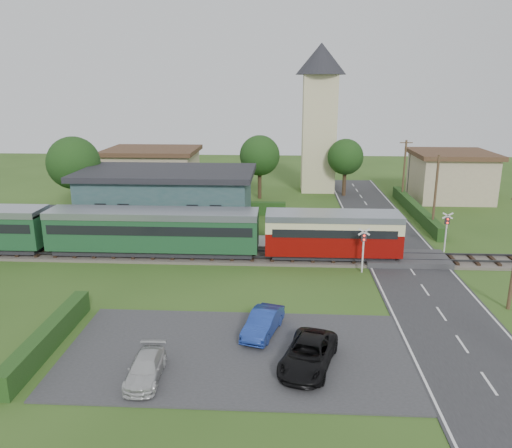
# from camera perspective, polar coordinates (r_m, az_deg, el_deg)

# --- Properties ---
(ground) EXTENTS (120.00, 120.00, 0.00)m
(ground) POSITION_cam_1_polar(r_m,az_deg,el_deg) (36.36, 1.84, -5.09)
(ground) COLOR #2D4C19
(railway_track) EXTENTS (76.00, 3.20, 0.49)m
(railway_track) POSITION_cam_1_polar(r_m,az_deg,el_deg) (38.19, 1.92, -3.87)
(railway_track) COLOR #4C443D
(railway_track) RESTS_ON ground
(road) EXTENTS (6.00, 70.00, 0.05)m
(road) POSITION_cam_1_polar(r_m,az_deg,el_deg) (37.51, 17.36, -5.12)
(road) COLOR #28282B
(road) RESTS_ON ground
(car_park) EXTENTS (17.00, 9.00, 0.08)m
(car_park) POSITION_cam_1_polar(r_m,az_deg,el_deg) (25.56, -2.29, -14.51)
(car_park) COLOR #333335
(car_park) RESTS_ON ground
(crossing_deck) EXTENTS (6.20, 3.40, 0.45)m
(crossing_deck) POSITION_cam_1_polar(r_m,az_deg,el_deg) (39.27, 16.70, -3.82)
(crossing_deck) COLOR #333335
(crossing_deck) RESTS_ON ground
(platform) EXTENTS (30.00, 3.00, 0.45)m
(platform) POSITION_cam_1_polar(r_m,az_deg,el_deg) (42.55, -11.58, -1.97)
(platform) COLOR gray
(platform) RESTS_ON ground
(equipment_hut) EXTENTS (2.30, 2.30, 2.55)m
(equipment_hut) POSITION_cam_1_polar(r_m,az_deg,el_deg) (44.82, -21.63, 0.16)
(equipment_hut) COLOR beige
(equipment_hut) RESTS_ON platform
(station_building) EXTENTS (16.00, 9.00, 5.30)m
(station_building) POSITION_cam_1_polar(r_m,az_deg,el_deg) (47.35, -10.01, 3.00)
(station_building) COLOR #2A4D4E
(station_building) RESTS_ON ground
(train) EXTENTS (43.20, 2.90, 3.40)m
(train) POSITION_cam_1_polar(r_m,az_deg,el_deg) (39.73, -16.10, -0.59)
(train) COLOR #232328
(train) RESTS_ON ground
(church_tower) EXTENTS (6.00, 6.00, 17.60)m
(church_tower) POSITION_cam_1_polar(r_m,az_deg,el_deg) (62.19, 7.29, 13.10)
(church_tower) COLOR beige
(church_tower) RESTS_ON ground
(house_west) EXTENTS (10.80, 8.80, 5.50)m
(house_west) POSITION_cam_1_polar(r_m,az_deg,el_deg) (61.87, -11.67, 5.96)
(house_west) COLOR tan
(house_west) RESTS_ON ground
(house_east) EXTENTS (8.80, 8.80, 5.50)m
(house_east) POSITION_cam_1_polar(r_m,az_deg,el_deg) (61.95, 21.34, 5.23)
(house_east) COLOR tan
(house_east) RESTS_ON ground
(hedge_carpark) EXTENTS (0.80, 9.00, 1.20)m
(hedge_carpark) POSITION_cam_1_polar(r_m,az_deg,el_deg) (27.77, -22.67, -11.90)
(hedge_carpark) COLOR #193814
(hedge_carpark) RESTS_ON ground
(hedge_roadside) EXTENTS (0.80, 18.00, 1.20)m
(hedge_roadside) POSITION_cam_1_polar(r_m,az_deg,el_deg) (53.22, 17.75, 1.57)
(hedge_roadside) COLOR #193814
(hedge_roadside) RESTS_ON ground
(hedge_station) EXTENTS (22.00, 0.80, 1.30)m
(hedge_station) POSITION_cam_1_polar(r_m,az_deg,el_deg) (52.09, -8.81, 1.90)
(hedge_station) COLOR #193814
(hedge_station) RESTS_ON ground
(tree_a) EXTENTS (5.20, 5.20, 8.00)m
(tree_a) POSITION_cam_1_polar(r_m,az_deg,el_deg) (52.79, -20.12, 6.55)
(tree_a) COLOR #332316
(tree_a) RESTS_ON ground
(tree_b) EXTENTS (4.60, 4.60, 7.34)m
(tree_b) POSITION_cam_1_polar(r_m,az_deg,el_deg) (57.59, 0.42, 7.82)
(tree_b) COLOR #332316
(tree_b) RESTS_ON ground
(tree_c) EXTENTS (4.20, 4.20, 6.78)m
(tree_c) POSITION_cam_1_polar(r_m,az_deg,el_deg) (60.01, 10.18, 7.55)
(tree_c) COLOR #332316
(tree_c) RESTS_ON ground
(utility_pole_c) EXTENTS (1.40, 0.22, 7.00)m
(utility_pole_c) POSITION_cam_1_polar(r_m,az_deg,el_deg) (46.94, 19.82, 3.36)
(utility_pole_c) COLOR #473321
(utility_pole_c) RESTS_ON ground
(utility_pole_d) EXTENTS (1.40, 0.22, 7.00)m
(utility_pole_d) POSITION_cam_1_polar(r_m,az_deg,el_deg) (58.33, 16.57, 5.89)
(utility_pole_d) COLOR #473321
(utility_pole_d) RESTS_ON ground
(crossing_signal_near) EXTENTS (0.84, 0.28, 3.28)m
(crossing_signal_near) POSITION_cam_1_polar(r_m,az_deg,el_deg) (35.72, 12.19, -2.20)
(crossing_signal_near) COLOR silver
(crossing_signal_near) RESTS_ON ground
(crossing_signal_far) EXTENTS (0.84, 0.28, 3.28)m
(crossing_signal_far) POSITION_cam_1_polar(r_m,az_deg,el_deg) (41.90, 20.96, -0.25)
(crossing_signal_far) COLOR silver
(crossing_signal_far) RESTS_ON ground
(streetlamp_west) EXTENTS (0.30, 0.30, 5.15)m
(streetlamp_west) POSITION_cam_1_polar(r_m,az_deg,el_deg) (59.38, -19.47, 5.24)
(streetlamp_west) COLOR #3F3F47
(streetlamp_west) RESTS_ON ground
(streetlamp_east) EXTENTS (0.30, 0.30, 5.15)m
(streetlamp_east) POSITION_cam_1_polar(r_m,az_deg,el_deg) (63.65, 17.10, 6.09)
(streetlamp_east) COLOR #3F3F47
(streetlamp_east) RESTS_ON ground
(car_on_road) EXTENTS (3.15, 1.28, 1.07)m
(car_on_road) POSITION_cam_1_polar(r_m,az_deg,el_deg) (48.82, 13.66, 0.63)
(car_on_road) COLOR navy
(car_on_road) RESTS_ON road
(car_park_blue) EXTENTS (2.32, 4.02, 1.25)m
(car_park_blue) POSITION_cam_1_polar(r_m,az_deg,el_deg) (26.94, 0.80, -11.21)
(car_park_blue) COLOR navy
(car_park_blue) RESTS_ON car_park
(car_park_silver) EXTENTS (1.55, 3.59, 1.03)m
(car_park_silver) POSITION_cam_1_polar(r_m,az_deg,el_deg) (23.82, -12.50, -15.81)
(car_park_silver) COLOR silver
(car_park_silver) RESTS_ON car_park
(car_park_dark) EXTENTS (3.30, 4.99, 1.27)m
(car_park_dark) POSITION_cam_1_polar(r_m,az_deg,el_deg) (24.22, 5.99, -14.58)
(car_park_dark) COLOR black
(car_park_dark) RESTS_ON car_park
(pedestrian_near) EXTENTS (0.77, 0.56, 1.95)m
(pedestrian_near) POSITION_cam_1_polar(r_m,az_deg,el_deg) (40.69, -4.07, -0.73)
(pedestrian_near) COLOR gray
(pedestrian_near) RESTS_ON platform
(pedestrian_far) EXTENTS (0.98, 1.11, 1.89)m
(pedestrian_far) POSITION_cam_1_polar(r_m,az_deg,el_deg) (44.46, -19.18, -0.19)
(pedestrian_far) COLOR gray
(pedestrian_far) RESTS_ON platform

